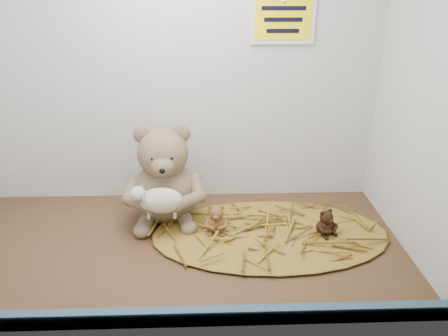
{
  "coord_description": "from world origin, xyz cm",
  "views": [
    {
      "loc": [
        8.99,
        -99.08,
        65.63
      ],
      "look_at": [
        12.54,
        4.56,
        20.46
      ],
      "focal_mm": 35.0,
      "sensor_mm": 36.0,
      "label": 1
    }
  ],
  "objects_px": {
    "toy_lamb": "(161,200)",
    "mini_teddy_tan": "(216,217)",
    "main_teddy": "(164,173)",
    "mini_teddy_brown": "(326,221)"
  },
  "relations": [
    {
      "from": "main_teddy",
      "to": "mini_teddy_brown",
      "type": "relative_size",
      "value": 3.88
    },
    {
      "from": "mini_teddy_tan",
      "to": "mini_teddy_brown",
      "type": "bearing_deg",
      "value": -0.66
    },
    {
      "from": "main_teddy",
      "to": "mini_teddy_brown",
      "type": "distance_m",
      "value": 0.47
    },
    {
      "from": "toy_lamb",
      "to": "mini_teddy_tan",
      "type": "bearing_deg",
      "value": 1.95
    },
    {
      "from": "toy_lamb",
      "to": "main_teddy",
      "type": "bearing_deg",
      "value": 90.0
    },
    {
      "from": "mini_teddy_tan",
      "to": "mini_teddy_brown",
      "type": "distance_m",
      "value": 0.3
    },
    {
      "from": "main_teddy",
      "to": "toy_lamb",
      "type": "height_order",
      "value": "main_teddy"
    },
    {
      "from": "main_teddy",
      "to": "mini_teddy_brown",
      "type": "height_order",
      "value": "main_teddy"
    },
    {
      "from": "toy_lamb",
      "to": "mini_teddy_brown",
      "type": "distance_m",
      "value": 0.45
    },
    {
      "from": "toy_lamb",
      "to": "mini_teddy_brown",
      "type": "relative_size",
      "value": 2.05
    }
  ]
}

